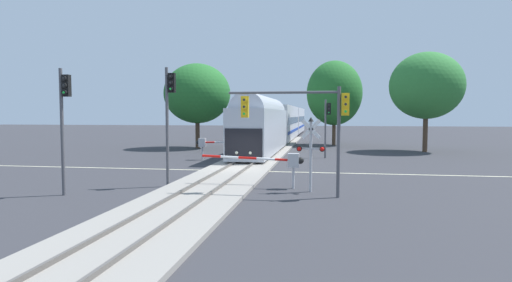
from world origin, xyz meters
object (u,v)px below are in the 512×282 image
object	(u,v)px
traffic_signal_far_side	(327,119)
maple_right_background	(426,86)
crossing_gate_near	(283,161)
oak_behind_train	(197,94)
crossing_signal_mast	(311,146)
traffic_signal_near_right	(305,114)
traffic_signal_near_left	(64,111)
elm_centre_background	(334,93)
commuter_train	(283,122)
crossing_gate_far	(210,143)
traffic_signal_median	(169,107)

from	to	relation	value
traffic_signal_far_side	maple_right_background	bearing A→B (deg)	38.49
crossing_gate_near	oak_behind_train	xyz separation A→B (m)	(-11.79, 23.75, 4.65)
crossing_gate_near	crossing_signal_mast	size ratio (longest dim) A/B	1.46
traffic_signal_near_right	traffic_signal_near_left	xyz separation A→B (m)	(-10.99, -1.45, 0.13)
crossing_signal_mast	traffic_signal_near_left	xyz separation A→B (m)	(-11.24, -2.67, 1.71)
crossing_signal_mast	elm_centre_background	world-z (taller)	elm_centre_background
traffic_signal_near_right	crossing_gate_near	bearing A→B (deg)	120.24
commuter_train	oak_behind_train	world-z (taller)	oak_behind_train
crossing_gate_far	traffic_signal_far_side	bearing A→B (deg)	18.04
crossing_gate_far	oak_behind_train	world-z (taller)	oak_behind_train
crossing_gate_near	maple_right_background	distance (m)	26.70
crossing_gate_near	traffic_signal_far_side	xyz separation A→B (m)	(2.31, 15.41, 1.98)
elm_centre_background	maple_right_background	bearing A→B (deg)	-41.39
traffic_signal_near_left	traffic_signal_median	world-z (taller)	traffic_signal_median
traffic_signal_near_right	elm_centre_background	world-z (taller)	elm_centre_background
crossing_gate_far	oak_behind_train	size ratio (longest dim) A/B	0.63
traffic_signal_median	maple_right_background	distance (m)	29.82
crossing_gate_far	traffic_signal_far_side	world-z (taller)	traffic_signal_far_side
crossing_gate_near	traffic_signal_near_right	bearing A→B (deg)	-59.76
commuter_train	traffic_signal_far_side	xyz separation A→B (m)	(5.98, -22.30, 0.65)
crossing_signal_mast	traffic_signal_near_right	distance (m)	2.01
traffic_signal_median	traffic_signal_far_side	bearing A→B (deg)	62.71
crossing_signal_mast	traffic_signal_median	distance (m)	7.55
crossing_signal_mast	traffic_signal_near_left	size ratio (longest dim) A/B	0.62
maple_right_background	elm_centre_background	distance (m)	11.81
oak_behind_train	crossing_gate_far	bearing A→B (deg)	-68.25
elm_centre_background	crossing_signal_mast	bearing A→B (deg)	-93.29
crossing_gate_near	crossing_gate_far	bearing A→B (deg)	120.42
crossing_signal_mast	traffic_signal_median	size ratio (longest dim) A/B	0.59
traffic_signal_median	maple_right_background	size ratio (longest dim) A/B	0.62
crossing_gate_near	elm_centre_background	xyz separation A→B (m)	(3.25, 31.02, 4.94)
crossing_gate_far	traffic_signal_near_right	xyz separation A→B (m)	(8.40, -14.32, 2.40)
crossing_signal_mast	maple_right_background	world-z (taller)	maple_right_background
crossing_gate_near	crossing_gate_far	size ratio (longest dim) A/B	0.91
crossing_signal_mast	traffic_signal_near_left	bearing A→B (deg)	-166.63
crossing_signal_mast	traffic_signal_far_side	bearing A→B (deg)	86.88
traffic_signal_median	crossing_gate_near	bearing A→B (deg)	4.32
traffic_signal_near_left	oak_behind_train	xyz separation A→B (m)	(-1.97, 27.22, 2.11)
crossing_gate_near	traffic_signal_near_right	world-z (taller)	traffic_signal_near_right
oak_behind_train	commuter_train	bearing A→B (deg)	59.83
commuter_train	traffic_signal_near_right	world-z (taller)	commuter_train
crossing_gate_far	traffic_signal_near_right	size ratio (longest dim) A/B	1.07
commuter_train	traffic_signal_near_left	size ratio (longest dim) A/B	10.63
traffic_signal_near_left	maple_right_background	bearing A→B (deg)	50.58
commuter_train	traffic_signal_far_side	bearing A→B (deg)	-74.99
crossing_gate_far	traffic_signal_median	world-z (taller)	traffic_signal_median
commuter_train	traffic_signal_near_left	world-z (taller)	traffic_signal_near_left
commuter_train	crossing_gate_near	size ratio (longest dim) A/B	11.76
crossing_gate_near	elm_centre_background	distance (m)	31.58
crossing_gate_far	elm_centre_background	size ratio (longest dim) A/B	0.57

